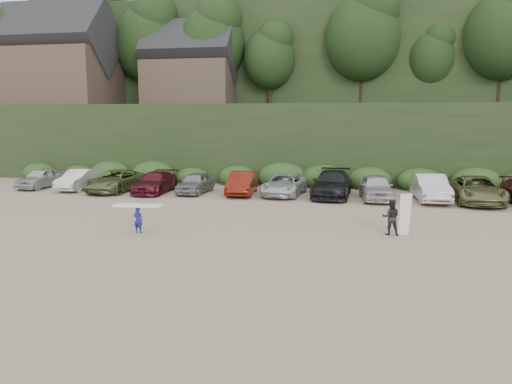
# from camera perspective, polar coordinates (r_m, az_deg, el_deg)

# --- Properties ---
(ground) EXTENTS (120.00, 120.00, 0.00)m
(ground) POSITION_cam_1_polar(r_m,az_deg,el_deg) (22.12, 2.76, -4.62)
(ground) COLOR tan
(ground) RESTS_ON ground
(hillside_backdrop) EXTENTS (90.00, 41.50, 28.00)m
(hillside_backdrop) POSITION_cam_1_polar(r_m,az_deg,el_deg) (57.65, 8.15, 14.72)
(hillside_backdrop) COLOR black
(hillside_backdrop) RESTS_ON ground
(parked_cars) EXTENTS (39.66, 6.34, 1.64)m
(parked_cars) POSITION_cam_1_polar(r_m,az_deg,el_deg) (31.70, 7.24, 0.75)
(parked_cars) COLOR #B5B4B9
(parked_cars) RESTS_ON ground
(child_surfer) EXTENTS (2.15, 0.74, 1.27)m
(child_surfer) POSITION_cam_1_polar(r_m,az_deg,el_deg) (22.43, -13.34, -2.41)
(child_surfer) COLOR navy
(child_surfer) RESTS_ON ground
(adult_surfer) EXTENTS (1.22, 0.59, 1.82)m
(adult_surfer) POSITION_cam_1_polar(r_m,az_deg,el_deg) (22.25, 15.29, -2.77)
(adult_surfer) COLOR black
(adult_surfer) RESTS_ON ground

